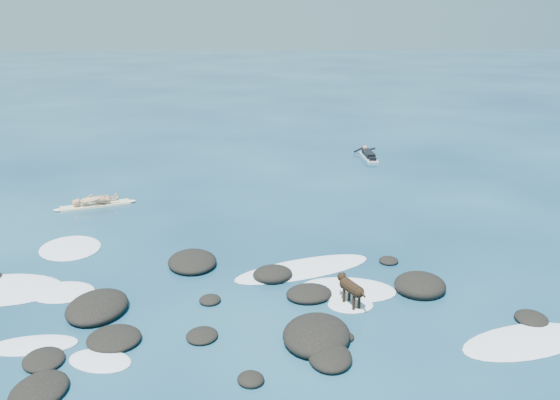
{
  "coord_description": "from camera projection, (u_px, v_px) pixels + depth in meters",
  "views": [
    {
      "loc": [
        0.33,
        -14.86,
        6.93
      ],
      "look_at": [
        1.41,
        4.0,
        0.9
      ],
      "focal_mm": 40.0,
      "sensor_mm": 36.0,
      "label": 1
    }
  ],
  "objects": [
    {
      "name": "dog",
      "position": [
        350.0,
        287.0,
        14.71
      ],
      "size": [
        0.62,
        1.1,
        0.75
      ],
      "rotation": [
        0.0,
        0.0,
        2.0
      ],
      "color": "black",
      "rests_on": "ground"
    },
    {
      "name": "breaking_foam",
      "position": [
        195.0,
        293.0,
        15.49
      ],
      "size": [
        15.26,
        8.23,
        0.12
      ],
      "color": "white",
      "rests_on": "ground"
    },
    {
      "name": "ground",
      "position": [
        235.0,
        280.0,
        16.22
      ],
      "size": [
        160.0,
        160.0,
        0.0
      ],
      "primitive_type": "plane",
      "color": "#0A2642",
      "rests_on": "ground"
    },
    {
      "name": "standing_surfer_rig",
      "position": [
        94.0,
        189.0,
        21.87
      ],
      "size": [
        2.78,
        1.29,
        1.63
      ],
      "rotation": [
        0.0,
        0.0,
        0.35
      ],
      "color": "beige",
      "rests_on": "ground"
    },
    {
      "name": "reef_rocks",
      "position": [
        242.0,
        309.0,
        14.51
      ],
      "size": [
        14.16,
        7.4,
        0.54
      ],
      "color": "black",
      "rests_on": "ground"
    },
    {
      "name": "paddling_surfer_rig",
      "position": [
        368.0,
        155.0,
        28.95
      ],
      "size": [
        1.06,
        2.35,
        0.41
      ],
      "rotation": [
        0.0,
        0.0,
        1.6
      ],
      "color": "silver",
      "rests_on": "ground"
    }
  ]
}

